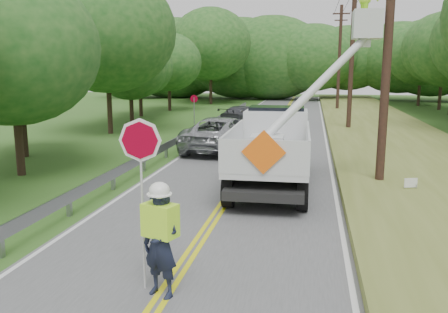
# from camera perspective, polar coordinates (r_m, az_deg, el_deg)

# --- Properties ---
(ground) EXTENTS (140.00, 140.00, 0.00)m
(ground) POSITION_cam_1_polar(r_m,az_deg,el_deg) (9.07, -7.36, -16.49)
(ground) COLOR #32541F
(ground) RESTS_ON ground
(road) EXTENTS (7.20, 96.00, 0.03)m
(road) POSITION_cam_1_polar(r_m,az_deg,el_deg) (22.19, 3.84, 0.01)
(road) COLOR #535456
(road) RESTS_ON ground
(guardrail) EXTENTS (0.18, 48.00, 0.77)m
(guardrail) POSITION_cam_1_polar(r_m,az_deg,el_deg) (23.77, -5.54, 2.03)
(guardrail) COLOR gray
(guardrail) RESTS_ON ground
(utility_poles) EXTENTS (1.60, 43.30, 10.00)m
(utility_poles) POSITION_cam_1_polar(r_m,az_deg,el_deg) (24.81, 16.73, 12.93)
(utility_poles) COLOR black
(utility_poles) RESTS_ON ground
(tall_grass_verge) EXTENTS (7.00, 96.00, 0.30)m
(tall_grass_verge) POSITION_cam_1_polar(r_m,az_deg,el_deg) (22.47, 22.12, -0.27)
(tall_grass_verge) COLOR #5D692A
(tall_grass_verge) RESTS_ON ground
(treeline_left) EXTENTS (10.56, 56.28, 11.02)m
(treeline_left) POSITION_cam_1_polar(r_m,az_deg,el_deg) (39.04, -8.20, 13.00)
(treeline_left) COLOR #332319
(treeline_left) RESTS_ON ground
(treeline_horizon) EXTENTS (55.97, 14.38, 11.56)m
(treeline_horizon) POSITION_cam_1_polar(r_m,az_deg,el_deg) (64.15, 6.96, 11.90)
(treeline_horizon) COLOR #184B19
(treeline_horizon) RESTS_ON ground
(flagger) EXTENTS (1.23, 0.70, 3.25)m
(flagger) POSITION_cam_1_polar(r_m,az_deg,el_deg) (8.57, -7.85, -9.59)
(flagger) COLOR #191E33
(flagger) RESTS_ON road
(bucket_truck) EXTENTS (4.84, 7.54, 7.22)m
(bucket_truck) POSITION_cam_1_polar(r_m,az_deg,el_deg) (17.35, 6.81, 2.36)
(bucket_truck) COLOR black
(bucket_truck) RESTS_ON road
(suv_silver) EXTENTS (3.52, 6.48, 1.73)m
(suv_silver) POSITION_cam_1_polar(r_m,az_deg,el_deg) (23.63, -0.19, 2.84)
(suv_silver) COLOR #A2A4A9
(suv_silver) RESTS_ON road
(suv_darkgrey) EXTENTS (3.36, 5.44, 1.47)m
(suv_darkgrey) POSITION_cam_1_polar(r_m,az_deg,el_deg) (33.85, 2.46, 5.01)
(suv_darkgrey) COLOR #3C3E44
(suv_darkgrey) RESTS_ON road
(stop_sign_permanent) EXTENTS (0.52, 0.06, 2.44)m
(stop_sign_permanent) POSITION_cam_1_polar(r_m,az_deg,el_deg) (30.75, -3.69, 6.02)
(stop_sign_permanent) COLOR gray
(stop_sign_permanent) RESTS_ON ground
(yard_sign) EXTENTS (0.43, 0.17, 0.64)m
(yard_sign) POSITION_cam_1_polar(r_m,az_deg,el_deg) (16.27, 21.92, -3.11)
(yard_sign) COLOR white
(yard_sign) RESTS_ON ground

